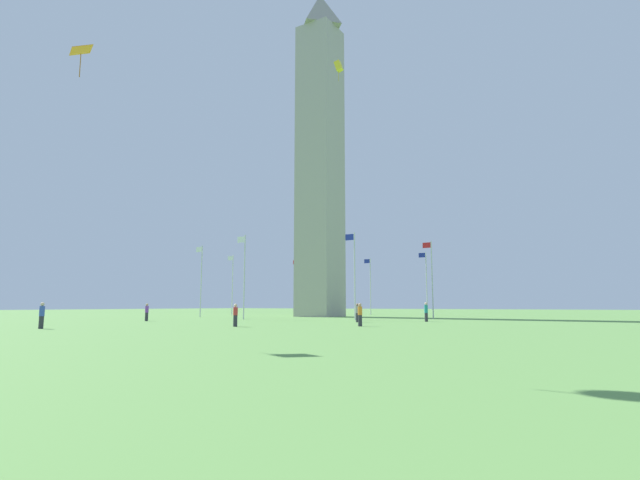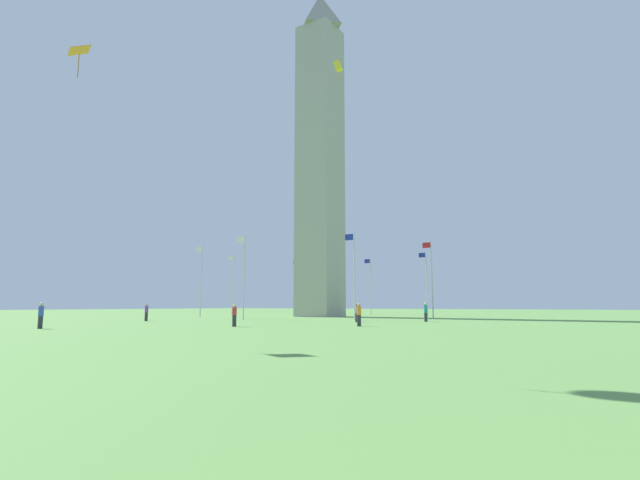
{
  "view_description": "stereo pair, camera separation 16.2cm",
  "coord_description": "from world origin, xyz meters",
  "px_view_note": "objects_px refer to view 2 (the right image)",
  "views": [
    {
      "loc": [
        -34.23,
        55.61,
        1.51
      ],
      "look_at": [
        0.0,
        0.0,
        10.23
      ],
      "focal_mm": 27.4,
      "sensor_mm": 36.0,
      "label": 1
    },
    {
      "loc": [
        -34.36,
        55.53,
        1.51
      ],
      "look_at": [
        0.0,
        0.0,
        10.23
      ],
      "focal_mm": 27.4,
      "sensor_mm": 36.0,
      "label": 2
    }
  ],
  "objects_px": {
    "obelisk_monument": "(320,149)",
    "person_gray_shirt": "(357,313)",
    "person_red_shirt": "(234,315)",
    "kite_yellow_box": "(338,66)",
    "flagpole_s": "(432,276)",
    "flagpole_se": "(354,272)",
    "flagpole_ne": "(201,278)",
    "person_blue_shirt": "(41,316)",
    "flagpole_sw": "(426,281)",
    "flagpole_nw": "(298,284)",
    "person_teal_shirt": "(426,312)",
    "kite_orange_diamond": "(79,51)",
    "flagpole_e": "(244,273)",
    "person_purple_shirt": "(146,312)",
    "person_orange_shirt": "(359,315)",
    "flagpole_w": "(370,284)"
  },
  "relations": [
    {
      "from": "flagpole_sw",
      "to": "person_blue_shirt",
      "type": "height_order",
      "value": "flagpole_sw"
    },
    {
      "from": "flagpole_se",
      "to": "flagpole_sw",
      "type": "bearing_deg",
      "value": -90.0
    },
    {
      "from": "person_blue_shirt",
      "to": "person_purple_shirt",
      "type": "xyz_separation_m",
      "value": [
        6.65,
        -13.6,
        -0.01
      ]
    },
    {
      "from": "flagpole_s",
      "to": "flagpole_nw",
      "type": "relative_size",
      "value": 1.0
    },
    {
      "from": "flagpole_ne",
      "to": "person_red_shirt",
      "type": "relative_size",
      "value": 5.64
    },
    {
      "from": "person_orange_shirt",
      "to": "kite_yellow_box",
      "type": "distance_m",
      "value": 25.64
    },
    {
      "from": "flagpole_sw",
      "to": "flagpole_nw",
      "type": "bearing_deg",
      "value": -0.0
    },
    {
      "from": "flagpole_e",
      "to": "person_purple_shirt",
      "type": "relative_size",
      "value": 5.41
    },
    {
      "from": "flagpole_e",
      "to": "person_teal_shirt",
      "type": "xyz_separation_m",
      "value": [
        -18.92,
        -3.35,
        -4.03
      ]
    },
    {
      "from": "flagpole_w",
      "to": "kite_yellow_box",
      "type": "height_order",
      "value": "kite_yellow_box"
    },
    {
      "from": "obelisk_monument",
      "to": "person_teal_shirt",
      "type": "distance_m",
      "value": 31.51
    },
    {
      "from": "flagpole_e",
      "to": "kite_orange_diamond",
      "type": "height_order",
      "value": "kite_orange_diamond"
    },
    {
      "from": "flagpole_s",
      "to": "person_blue_shirt",
      "type": "distance_m",
      "value": 40.36
    },
    {
      "from": "flagpole_se",
      "to": "flagpole_e",
      "type": "bearing_deg",
      "value": 22.5
    },
    {
      "from": "flagpole_sw",
      "to": "person_red_shirt",
      "type": "relative_size",
      "value": 5.64
    },
    {
      "from": "flagpole_e",
      "to": "person_blue_shirt",
      "type": "distance_m",
      "value": 23.0
    },
    {
      "from": "obelisk_monument",
      "to": "person_gray_shirt",
      "type": "xyz_separation_m",
      "value": [
        -14.07,
        16.51,
        -22.22
      ]
    },
    {
      "from": "person_orange_shirt",
      "to": "flagpole_nw",
      "type": "bearing_deg",
      "value": 4.62
    },
    {
      "from": "kite_yellow_box",
      "to": "kite_orange_diamond",
      "type": "relative_size",
      "value": 1.26
    },
    {
      "from": "obelisk_monument",
      "to": "flagpole_e",
      "type": "height_order",
      "value": "obelisk_monument"
    },
    {
      "from": "person_gray_shirt",
      "to": "flagpole_sw",
      "type": "bearing_deg",
      "value": -18.89
    },
    {
      "from": "flagpole_w",
      "to": "person_teal_shirt",
      "type": "height_order",
      "value": "flagpole_w"
    },
    {
      "from": "flagpole_ne",
      "to": "flagpole_sw",
      "type": "height_order",
      "value": "same"
    },
    {
      "from": "person_teal_shirt",
      "to": "kite_yellow_box",
      "type": "distance_m",
      "value": 25.02
    },
    {
      "from": "person_gray_shirt",
      "to": "kite_yellow_box",
      "type": "height_order",
      "value": "kite_yellow_box"
    },
    {
      "from": "flagpole_e",
      "to": "person_gray_shirt",
      "type": "height_order",
      "value": "flagpole_e"
    },
    {
      "from": "person_red_shirt",
      "to": "obelisk_monument",
      "type": "bearing_deg",
      "value": -4.4
    },
    {
      "from": "flagpole_sw",
      "to": "person_red_shirt",
      "type": "height_order",
      "value": "flagpole_sw"
    },
    {
      "from": "flagpole_sw",
      "to": "person_teal_shirt",
      "type": "relative_size",
      "value": 5.14
    },
    {
      "from": "flagpole_ne",
      "to": "person_blue_shirt",
      "type": "xyz_separation_m",
      "value": [
        -13.26,
        27.04,
        -4.07
      ]
    },
    {
      "from": "flagpole_s",
      "to": "kite_orange_diamond",
      "type": "height_order",
      "value": "kite_orange_diamond"
    },
    {
      "from": "person_red_shirt",
      "to": "person_teal_shirt",
      "type": "relative_size",
      "value": 0.91
    },
    {
      "from": "flagpole_sw",
      "to": "person_red_shirt",
      "type": "xyz_separation_m",
      "value": [
        -0.01,
        39.99,
        -4.11
      ]
    },
    {
      "from": "person_gray_shirt",
      "to": "flagpole_e",
      "type": "bearing_deg",
      "value": 60.11
    },
    {
      "from": "flagpole_sw",
      "to": "person_blue_shirt",
      "type": "xyz_separation_m",
      "value": [
        8.58,
        48.88,
        -4.07
      ]
    },
    {
      "from": "obelisk_monument",
      "to": "person_red_shirt",
      "type": "bearing_deg",
      "value": 110.5
    },
    {
      "from": "flagpole_s",
      "to": "person_blue_shirt",
      "type": "height_order",
      "value": "flagpole_s"
    },
    {
      "from": "flagpole_s",
      "to": "flagpole_sw",
      "type": "bearing_deg",
      "value": -67.5
    },
    {
      "from": "obelisk_monument",
      "to": "person_blue_shirt",
      "type": "bearing_deg",
      "value": 93.45
    },
    {
      "from": "obelisk_monument",
      "to": "flagpole_ne",
      "type": "height_order",
      "value": "obelisk_monument"
    },
    {
      "from": "flagpole_se",
      "to": "person_red_shirt",
      "type": "relative_size",
      "value": 5.64
    },
    {
      "from": "flagpole_nw",
      "to": "kite_yellow_box",
      "type": "distance_m",
      "value": 40.96
    },
    {
      "from": "flagpole_w",
      "to": "person_gray_shirt",
      "type": "bearing_deg",
      "value": 113.85
    },
    {
      "from": "flagpole_e",
      "to": "person_teal_shirt",
      "type": "distance_m",
      "value": 19.63
    },
    {
      "from": "obelisk_monument",
      "to": "person_teal_shirt",
      "type": "bearing_deg",
      "value": 147.34
    },
    {
      "from": "obelisk_monument",
      "to": "person_purple_shirt",
      "type": "xyz_separation_m",
      "value": [
        4.37,
        24.36,
        -22.21
      ]
    },
    {
      "from": "person_teal_shirt",
      "to": "kite_orange_diamond",
      "type": "xyz_separation_m",
      "value": [
        7.07,
        30.13,
        13.37
      ]
    },
    {
      "from": "flagpole_se",
      "to": "person_gray_shirt",
      "type": "relative_size",
      "value": 5.45
    },
    {
      "from": "kite_yellow_box",
      "to": "flagpole_s",
      "type": "bearing_deg",
      "value": -100.78
    },
    {
      "from": "flagpole_sw",
      "to": "person_purple_shirt",
      "type": "height_order",
      "value": "flagpole_sw"
    }
  ]
}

